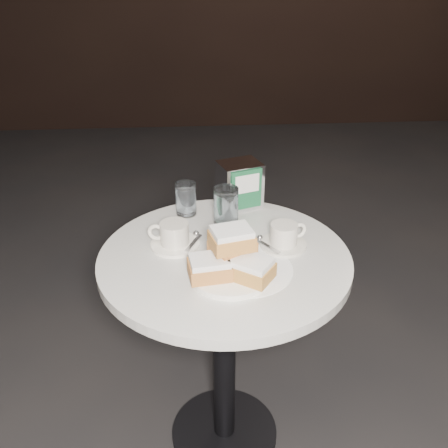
% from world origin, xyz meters
% --- Properties ---
extents(ground, '(7.00, 7.00, 0.00)m').
position_xyz_m(ground, '(0.00, 0.00, 0.00)').
color(ground, black).
rests_on(ground, ground).
extents(cafe_table, '(0.70, 0.70, 0.74)m').
position_xyz_m(cafe_table, '(0.00, 0.00, 0.55)').
color(cafe_table, black).
rests_on(cafe_table, ground).
extents(sugar_spill, '(0.33, 0.33, 0.00)m').
position_xyz_m(sugar_spill, '(0.04, -0.07, 0.75)').
color(sugar_spill, white).
rests_on(sugar_spill, cafe_table).
extents(beignet_plate, '(0.24, 0.24, 0.13)m').
position_xyz_m(beignet_plate, '(0.01, -0.11, 0.79)').
color(beignet_plate, white).
rests_on(beignet_plate, cafe_table).
extents(coffee_cup_left, '(0.16, 0.16, 0.07)m').
position_xyz_m(coffee_cup_left, '(-0.14, 0.06, 0.78)').
color(coffee_cup_left, white).
rests_on(coffee_cup_left, cafe_table).
extents(coffee_cup_right, '(0.17, 0.17, 0.07)m').
position_xyz_m(coffee_cup_right, '(0.17, 0.03, 0.77)').
color(coffee_cup_right, beige).
rests_on(coffee_cup_right, cafe_table).
extents(water_glass_left, '(0.07, 0.07, 0.11)m').
position_xyz_m(water_glass_left, '(-0.10, 0.25, 0.80)').
color(water_glass_left, white).
rests_on(water_glass_left, cafe_table).
extents(water_glass_right, '(0.08, 0.08, 0.12)m').
position_xyz_m(water_glass_right, '(0.02, 0.17, 0.80)').
color(water_glass_right, white).
rests_on(water_glass_right, cafe_table).
extents(napkin_dispenser, '(0.16, 0.14, 0.15)m').
position_xyz_m(napkin_dispenser, '(0.07, 0.30, 0.82)').
color(napkin_dispenser, white).
rests_on(napkin_dispenser, cafe_table).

